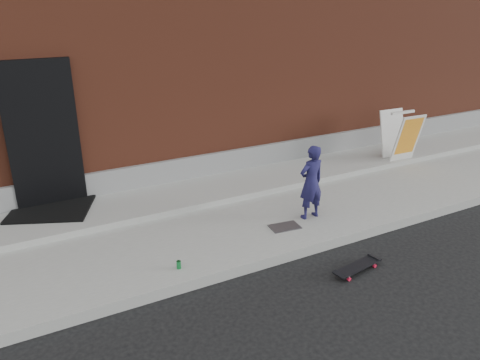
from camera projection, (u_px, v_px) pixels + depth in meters
ground at (290, 262)px, 6.36m from camera, size 80.00×80.00×0.00m
sidewalk at (238, 214)px, 7.56m from camera, size 20.00×3.00×0.15m
apron at (214, 188)px, 8.25m from camera, size 20.00×1.20×0.10m
building at (130, 35)px, 11.18m from camera, size 20.00×8.10×5.00m
child at (311, 182)px, 7.09m from camera, size 0.44×0.30×1.17m
skateboard at (357, 267)px, 6.11m from camera, size 0.76×0.30×0.08m
pizza_sign at (401, 135)px, 9.46m from camera, size 0.62×0.72×0.98m
soda_can at (179, 265)px, 5.90m from camera, size 0.07×0.07×0.11m
doormat at (51, 209)px, 7.30m from camera, size 1.46×1.34×0.03m
utility_plate at (285, 227)px, 6.97m from camera, size 0.47×0.33×0.01m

